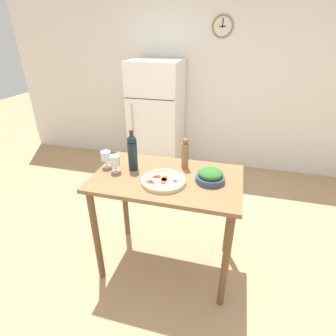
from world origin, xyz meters
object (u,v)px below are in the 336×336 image
pepper_mill (185,154)px  homemade_pizza (164,181)px  refrigerator (157,118)px  wine_glass_far (106,157)px  salad_bowl (210,176)px  wine_glass_near (115,161)px  wine_bottle (132,152)px

pepper_mill → homemade_pizza: pepper_mill is taller
refrigerator → wine_glass_far: refrigerator is taller
salad_bowl → homemade_pizza: size_ratio=0.65×
refrigerator → salad_bowl: refrigerator is taller
wine_glass_near → salad_bowl: 0.77m
wine_bottle → wine_glass_near: bearing=-148.0°
refrigerator → wine_bottle: 1.90m
wine_glass_near → salad_bowl: bearing=2.9°
refrigerator → homemade_pizza: bearing=-71.7°
salad_bowl → pepper_mill: bearing=142.9°
refrigerator → salad_bowl: (1.00, -1.89, 0.17)m
wine_glass_near → pepper_mill: bearing=22.0°
pepper_mill → homemade_pizza: bearing=-110.5°
wine_glass_far → pepper_mill: 0.66m
wine_glass_near → wine_glass_far: (-0.11, 0.06, 0.00)m
wine_glass_far → wine_bottle: bearing=4.7°
wine_glass_far → homemade_pizza: size_ratio=0.42×
pepper_mill → salad_bowl: 0.30m
wine_bottle → homemade_pizza: (0.30, -0.15, -0.14)m
wine_bottle → salad_bowl: (0.64, -0.04, -0.11)m
wine_bottle → wine_glass_near: size_ratio=2.40×
wine_bottle → salad_bowl: bearing=-3.4°
wine_glass_near → salad_bowl: size_ratio=0.64×
salad_bowl → homemade_pizza: (-0.34, -0.11, -0.03)m
homemade_pizza → wine_glass_near: bearing=170.7°
refrigerator → pepper_mill: 1.89m
wine_glass_near → pepper_mill: size_ratio=0.54×
wine_glass_near → pepper_mill: (0.53, 0.22, 0.03)m
pepper_mill → salad_bowl: pepper_mill is taller
refrigerator → wine_glass_near: bearing=-83.2°
wine_glass_far → salad_bowl: wine_glass_far is taller
wine_glass_far → salad_bowl: (0.88, -0.02, -0.05)m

